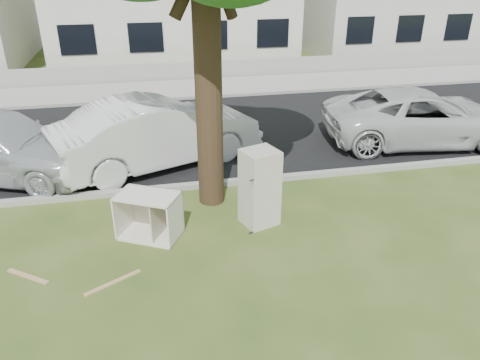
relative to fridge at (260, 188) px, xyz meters
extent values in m
plane|color=#2F4619|center=(-0.39, -0.71, -0.77)|extent=(120.00, 120.00, 0.00)
cube|color=black|center=(-0.39, 5.29, -0.77)|extent=(120.00, 7.00, 0.01)
cube|color=gray|center=(-0.39, 1.74, -0.77)|extent=(120.00, 0.18, 0.12)
cube|color=gray|center=(-0.39, 8.84, -0.77)|extent=(120.00, 0.18, 0.12)
cube|color=gray|center=(-0.39, 10.29, -0.77)|extent=(120.00, 2.80, 0.01)
cube|color=gray|center=(-0.39, 11.89, -0.42)|extent=(120.00, 0.15, 0.70)
cylinder|color=black|center=(-0.79, 1.09, 1.83)|extent=(0.54, 0.54, 5.20)
cube|color=silver|center=(0.00, 0.00, 0.00)|extent=(0.79, 0.76, 1.54)
cube|color=white|center=(-2.13, -0.05, -0.34)|extent=(1.31, 1.14, 0.87)
cube|color=tan|center=(-2.79, -1.37, -0.76)|extent=(0.91, 0.54, 0.02)
cube|color=tan|center=(-4.19, -0.92, -0.76)|extent=(0.76, 0.58, 0.02)
cube|color=tan|center=(-1.99, -0.17, -0.76)|extent=(0.17, 0.76, 0.02)
imported|color=silver|center=(-1.78, 3.30, 0.07)|extent=(5.43, 3.52, 1.69)
imported|color=silver|center=(5.44, 3.33, -0.04)|extent=(5.56, 3.09, 1.47)
camera|label=1|loc=(-2.00, -7.77, 4.11)|focal=35.00mm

